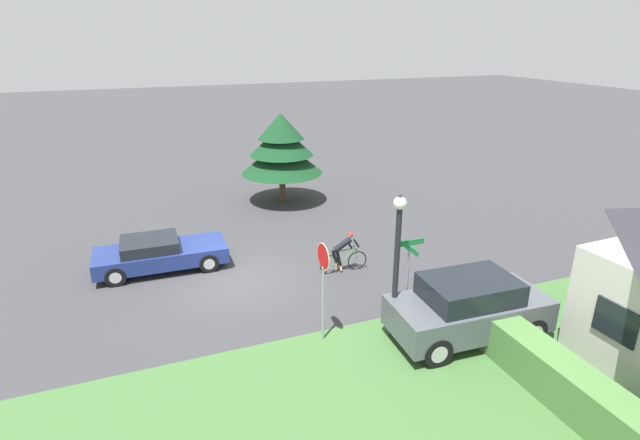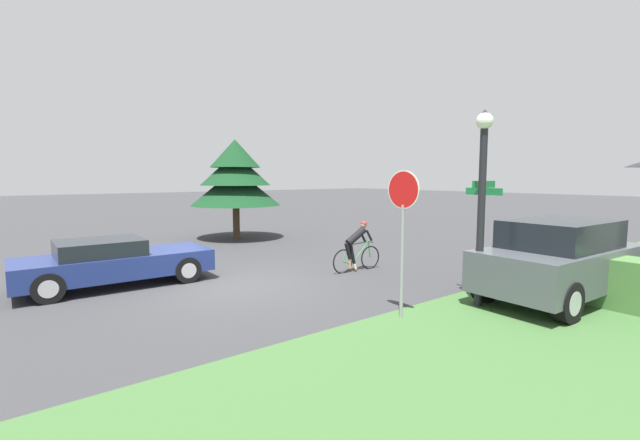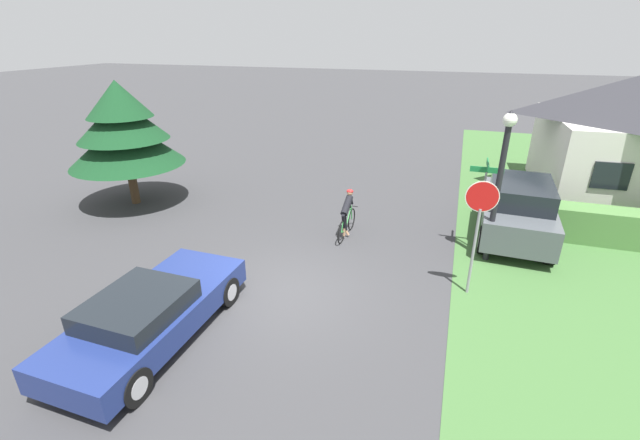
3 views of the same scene
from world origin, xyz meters
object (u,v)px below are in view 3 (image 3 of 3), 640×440
object	(u,v)px
cyclist	(347,215)
stop_sign	(479,216)
street_lamp	(501,171)
street_name_sign	(484,190)
conifer_tall_near	(123,130)
sedan_left_lane	(150,314)
parked_suv_right	(518,210)

from	to	relation	value
cyclist	stop_sign	world-z (taller)	stop_sign
street_lamp	stop_sign	bearing A→B (deg)	-104.13
street_name_sign	conifer_tall_near	size ratio (longest dim) A/B	0.60
sedan_left_lane	stop_sign	world-z (taller)	stop_sign
conifer_tall_near	stop_sign	bearing A→B (deg)	-11.98
cyclist	street_name_sign	bearing A→B (deg)	-83.41
parked_suv_right	street_name_sign	size ratio (longest dim) A/B	1.66
sedan_left_lane	street_lamp	size ratio (longest dim) A/B	1.10
stop_sign	conifer_tall_near	world-z (taller)	conifer_tall_near
street_lamp	street_name_sign	world-z (taller)	street_lamp
cyclist	conifer_tall_near	bearing A→B (deg)	90.30
parked_suv_right	conifer_tall_near	xyz separation A→B (m)	(-13.49, -1.26, 1.88)
sedan_left_lane	cyclist	xyz separation A→B (m)	(2.60, 6.16, 0.10)
street_lamp	parked_suv_right	bearing A→B (deg)	65.30
cyclist	street_lamp	bearing A→B (deg)	-91.49
sedan_left_lane	street_lamp	distance (m)	9.21
conifer_tall_near	street_name_sign	bearing A→B (deg)	-0.23
parked_suv_right	street_lamp	bearing A→B (deg)	157.97
parked_suv_right	street_lamp	xyz separation A→B (m)	(-0.86, -1.88, 1.73)
sedan_left_lane	stop_sign	distance (m)	7.57
parked_suv_right	street_name_sign	bearing A→B (deg)	140.83
parked_suv_right	street_name_sign	distance (m)	2.00
sedan_left_lane	street_name_sign	size ratio (longest dim) A/B	1.72
street_lamp	street_name_sign	distance (m)	1.00
street_name_sign	conifer_tall_near	xyz separation A→B (m)	(-12.32, 0.05, 0.92)
parked_suv_right	street_lamp	distance (m)	2.70
sedan_left_lane	cyclist	distance (m)	6.68
cyclist	street_name_sign	size ratio (longest dim) A/B	0.66
cyclist	street_lamp	xyz separation A→B (m)	(4.21, -0.30, 1.92)
parked_suv_right	stop_sign	distance (m)	4.23
sedan_left_lane	stop_sign	size ratio (longest dim) A/B	1.59
street_name_sign	conifer_tall_near	distance (m)	12.36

